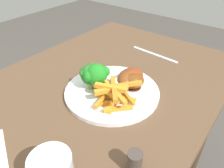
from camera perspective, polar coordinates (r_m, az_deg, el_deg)
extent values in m
cube|color=brown|center=(0.63, -6.70, -3.85)|extent=(1.05, 0.64, 0.03)
cylinder|color=#443122|center=(1.28, 0.28, -2.22)|extent=(0.06, 0.06, 0.73)
cylinder|color=#443122|center=(1.12, 22.46, -12.02)|extent=(0.06, 0.06, 0.73)
cylinder|color=white|center=(0.62, 0.00, -1.97)|extent=(0.27, 0.27, 0.01)
cylinder|color=#8DB359|center=(0.61, -3.99, -0.27)|extent=(0.02, 0.02, 0.03)
sphere|color=#208322|center=(0.59, -4.13, 2.56)|extent=(0.06, 0.06, 0.06)
sphere|color=#208322|center=(0.61, -3.11, 3.78)|extent=(0.02, 0.02, 0.02)
sphere|color=#208322|center=(0.60, -1.94, 3.29)|extent=(0.03, 0.03, 0.03)
sphere|color=#208322|center=(0.58, -6.07, 2.01)|extent=(0.03, 0.03, 0.03)
cylinder|color=#889F5A|center=(0.62, -5.49, 0.15)|extent=(0.02, 0.02, 0.03)
sphere|color=#287728|center=(0.60, -5.66, 2.78)|extent=(0.05, 0.05, 0.05)
sphere|color=#287728|center=(0.59, -4.63, 2.31)|extent=(0.02, 0.02, 0.02)
sphere|color=#287728|center=(0.60, -7.50, 2.79)|extent=(0.02, 0.02, 0.02)
sphere|color=#287728|center=(0.61, -7.34, 3.45)|extent=(0.02, 0.02, 0.02)
sphere|color=#287728|center=(0.60, -7.25, 2.61)|extent=(0.02, 0.02, 0.02)
sphere|color=#287728|center=(0.61, -5.94, 3.72)|extent=(0.02, 0.02, 0.02)
cylinder|color=#8EA255|center=(0.63, -5.72, 0.09)|extent=(0.02, 0.02, 0.02)
sphere|color=#26681E|center=(0.61, -5.89, 2.57)|extent=(0.06, 0.06, 0.06)
sphere|color=#26681E|center=(0.62, -4.97, 4.00)|extent=(0.02, 0.02, 0.02)
sphere|color=#26681E|center=(0.62, -4.37, 3.69)|extent=(0.03, 0.03, 0.03)
sphere|color=#26681E|center=(0.62, -5.51, 4.56)|extent=(0.02, 0.02, 0.02)
cube|color=orange|center=(0.57, 0.49, -4.16)|extent=(0.10, 0.05, 0.01)
cube|color=orange|center=(0.55, 1.85, -6.49)|extent=(0.06, 0.06, 0.01)
cube|color=#C57C22|center=(0.57, 4.31, -3.57)|extent=(0.04, 0.06, 0.01)
cube|color=orange|center=(0.57, 0.56, -3.79)|extent=(0.02, 0.06, 0.01)
cube|color=orange|center=(0.58, 3.30, -0.24)|extent=(0.08, 0.07, 0.01)
cube|color=orange|center=(0.56, -0.16, -1.53)|extent=(0.08, 0.06, 0.01)
cube|color=orange|center=(0.55, 0.52, -1.30)|extent=(0.08, 0.08, 0.01)
cube|color=orange|center=(0.57, 0.35, -4.72)|extent=(0.07, 0.06, 0.01)
cube|color=orange|center=(0.55, -0.40, -0.94)|extent=(0.04, 0.08, 0.01)
cube|color=orange|center=(0.57, -2.30, -1.36)|extent=(0.02, 0.09, 0.01)
cube|color=orange|center=(0.57, -1.65, -3.04)|extent=(0.11, 0.03, 0.01)
cube|color=orange|center=(0.55, 0.65, -2.01)|extent=(0.05, 0.10, 0.01)
cube|color=orange|center=(0.55, 0.54, -5.29)|extent=(0.07, 0.01, 0.01)
cube|color=orange|center=(0.58, 1.09, -3.58)|extent=(0.06, 0.10, 0.01)
cylinder|color=#55240E|center=(0.64, 3.94, -0.03)|extent=(0.05, 0.05, 0.00)
ellipsoid|color=brown|center=(0.63, 4.01, 1.52)|extent=(0.10, 0.08, 0.04)
cylinder|color=beige|center=(0.58, 2.12, -1.81)|extent=(0.03, 0.02, 0.01)
sphere|color=silver|center=(0.57, 1.57, -2.73)|extent=(0.02, 0.02, 0.02)
cylinder|color=#5C1F0E|center=(0.65, 5.06, 0.46)|extent=(0.05, 0.05, 0.00)
ellipsoid|color=maroon|center=(0.63, 5.17, 2.13)|extent=(0.09, 0.08, 0.05)
cylinder|color=beige|center=(0.61, 0.36, 0.83)|extent=(0.04, 0.03, 0.01)
sphere|color=silver|center=(0.61, -1.28, 0.44)|extent=(0.02, 0.02, 0.02)
cylinder|color=#4C210B|center=(0.63, 5.40, -0.67)|extent=(0.05, 0.05, 0.00)
ellipsoid|color=brown|center=(0.62, 5.50, 0.89)|extent=(0.08, 0.08, 0.04)
cylinder|color=beige|center=(0.61, 0.50, 0.15)|extent=(0.04, 0.03, 0.01)
sphere|color=silver|center=(0.60, -1.32, -0.06)|extent=(0.02, 0.02, 0.02)
cube|color=silver|center=(0.84, 11.04, 7.60)|extent=(0.03, 0.19, 0.00)
cylinder|color=#423833|center=(0.43, 5.91, -19.70)|extent=(0.03, 0.03, 0.05)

